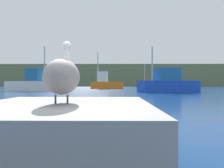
% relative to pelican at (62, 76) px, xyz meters
% --- Properties ---
extents(ground_plane, '(260.00, 260.00, 0.00)m').
position_rel_pelican_xyz_m(ground_plane, '(0.16, 0.50, -0.99)').
color(ground_plane, navy).
extents(hillside_backdrop, '(140.00, 16.71, 5.58)m').
position_rel_pelican_xyz_m(hillside_backdrop, '(0.16, 65.67, 1.80)').
color(hillside_backdrop, '#6B7A51').
rests_on(hillside_backdrop, ground).
extents(pier_dock, '(2.54, 3.15, 0.59)m').
position_rel_pelican_xyz_m(pier_dock, '(0.00, -0.01, -0.69)').
color(pier_dock, gray).
rests_on(pier_dock, ground).
extents(pelican, '(0.53, 1.38, 0.97)m').
position_rel_pelican_xyz_m(pelican, '(0.00, 0.00, 0.00)').
color(pelican, gray).
rests_on(pelican, pier_dock).
extents(fishing_boat_red, '(6.45, 2.96, 4.24)m').
position_rel_pelican_xyz_m(fishing_boat_red, '(8.28, 39.92, -0.09)').
color(fishing_boat_red, red).
rests_on(fishing_boat_red, ground).
extents(fishing_boat_orange, '(4.70, 2.17, 5.28)m').
position_rel_pelican_xyz_m(fishing_boat_orange, '(-0.54, 31.47, -0.12)').
color(fishing_boat_orange, orange).
rests_on(fishing_boat_orange, ground).
extents(fishing_boat_white, '(5.87, 3.38, 4.62)m').
position_rel_pelican_xyz_m(fishing_boat_white, '(-8.00, 21.96, -0.21)').
color(fishing_boat_white, white).
rests_on(fishing_boat_white, ground).
extents(fishing_boat_blue, '(5.88, 3.37, 4.14)m').
position_rel_pelican_xyz_m(fishing_boat_blue, '(5.73, 18.94, -0.18)').
color(fishing_boat_blue, blue).
rests_on(fishing_boat_blue, ground).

